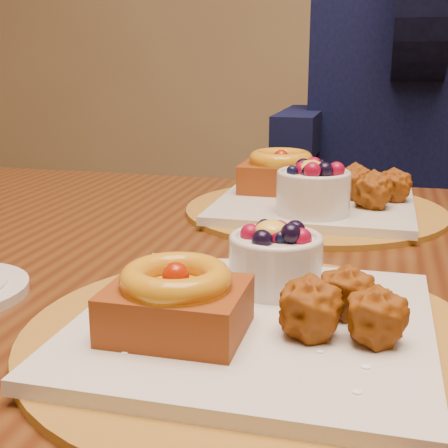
{
  "coord_description": "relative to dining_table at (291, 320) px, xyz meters",
  "views": [
    {
      "loc": [
        0.03,
        -0.6,
        0.98
      ],
      "look_at": [
        -0.1,
        -0.09,
        0.84
      ],
      "focal_mm": 50.0,
      "sensor_mm": 36.0,
      "label": 1
    }
  ],
  "objects": [
    {
      "name": "diner",
      "position": [
        0.15,
        0.79,
        0.28
      ],
      "size": [
        0.55,
        0.52,
        0.9
      ],
      "rotation": [
        0.0,
        0.0,
        -0.0
      ],
      "color": "black",
      "rests_on": "ground"
    },
    {
      "name": "dining_table",
      "position": [
        0.0,
        0.0,
        0.0
      ],
      "size": [
        1.6,
        0.9,
        0.76
      ],
      "color": "#3E1B0B",
      "rests_on": "ground"
    },
    {
      "name": "chair_far",
      "position": [
        0.15,
        0.83,
        -0.19
      ],
      "size": [
        0.46,
        0.46,
        0.87
      ],
      "rotation": [
        0.0,
        0.0,
        0.08
      ],
      "color": "black",
      "rests_on": "ground"
    },
    {
      "name": "place_setting_near",
      "position": [
        -0.0,
        -0.22,
        0.1
      ],
      "size": [
        0.38,
        0.38,
        0.08
      ],
      "color": "brown",
      "rests_on": "dining_table"
    },
    {
      "name": "place_setting_far",
      "position": [
        -0.0,
        0.21,
        0.11
      ],
      "size": [
        0.38,
        0.38,
        0.09
      ],
      "color": "brown",
      "rests_on": "dining_table"
    }
  ]
}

